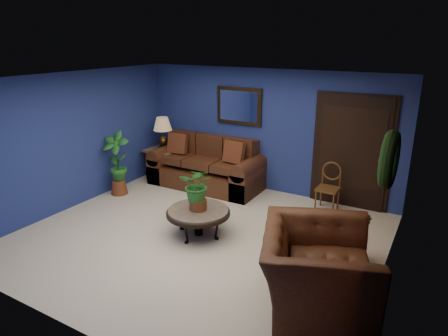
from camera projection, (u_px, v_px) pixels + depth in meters
The scene contains 18 objects.
floor at pixel (199, 236), 6.47m from camera, with size 5.50×5.50×0.00m, color beige.
wall_back at pixel (265, 131), 8.14m from camera, with size 5.50×0.04×2.50m, color navy.
wall_left at pixel (74, 141), 7.38m from camera, with size 0.04×5.00×2.50m, color navy.
wall_right_brick at pixel (389, 197), 4.77m from camera, with size 0.04×5.00×2.50m, color maroon.
ceiling at pixel (196, 79), 5.69m from camera, with size 5.50×5.00×0.02m, color white.
crown_molding at pixel (400, 98), 4.42m from camera, with size 0.03×5.00×0.14m, color white.
wall_mirror at pixel (239, 106), 8.24m from camera, with size 1.02×0.06×0.77m, color #483015.
closet_door at pixel (351, 153), 7.34m from camera, with size 1.44×0.06×2.18m, color black.
wreath at pixel (389, 160), 4.70m from camera, with size 0.72×0.72×0.16m, color black.
sofa at pixel (208, 169), 8.62m from camera, with size 2.41×1.04×1.08m.
coffee_table at pixel (198, 213), 6.42m from camera, with size 1.03×1.03×0.44m.
end_table at pixel (164, 155), 9.09m from camera, with size 0.74×0.74×0.67m.
table_lamp at pixel (163, 129), 8.90m from camera, with size 0.42×0.42×0.69m.
side_chair at pixel (329, 183), 7.35m from camera, with size 0.39×0.39×0.90m.
armchair at pixel (317, 269), 4.70m from camera, with size 1.46×1.27×0.95m, color #4E2616.
coffee_plant at pixel (198, 187), 6.28m from camera, with size 0.64×0.59×0.71m.
floor_plant at pixel (358, 236), 5.69m from camera, with size 0.39×0.34×0.75m.
tall_plant at pixel (117, 161), 8.02m from camera, with size 0.62×0.48×1.31m.
Camera 1 is at (3.24, -4.82, 3.07)m, focal length 32.00 mm.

